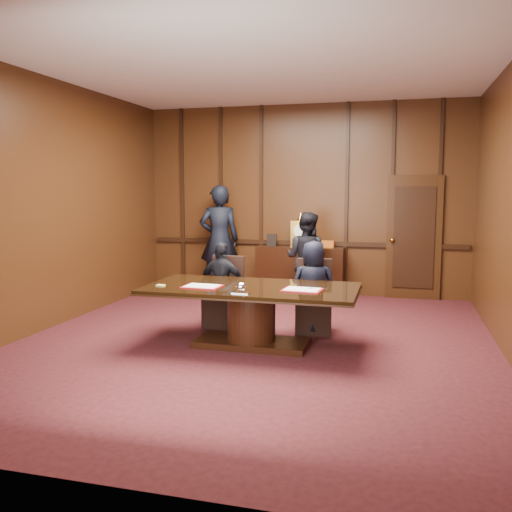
% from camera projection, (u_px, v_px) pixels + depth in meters
% --- Properties ---
extents(room, '(7.00, 7.04, 3.50)m').
position_uv_depth(room, '(262.00, 208.00, 6.83)').
color(room, '#330E13').
rests_on(room, ground).
extents(sideboard, '(1.60, 0.45, 1.54)m').
position_uv_depth(sideboard, '(300.00, 269.00, 10.00)').
color(sideboard, black).
rests_on(sideboard, ground).
extents(conference_table, '(2.62, 1.32, 0.76)m').
position_uv_depth(conference_table, '(251.00, 306.00, 6.73)').
color(conference_table, black).
rests_on(conference_table, ground).
extents(folder_left, '(0.48, 0.35, 0.02)m').
position_uv_depth(folder_left, '(202.00, 286.00, 6.65)').
color(folder_left, '#A10E15').
rests_on(folder_left, conference_table).
extents(folder_right, '(0.49, 0.37, 0.02)m').
position_uv_depth(folder_right, '(302.00, 290.00, 6.42)').
color(folder_right, '#A10E15').
rests_on(folder_right, conference_table).
extents(inkstand, '(0.20, 0.14, 0.12)m').
position_uv_depth(inkstand, '(241.00, 288.00, 6.26)').
color(inkstand, white).
rests_on(inkstand, conference_table).
extents(notepad, '(0.11, 0.08, 0.01)m').
position_uv_depth(notepad, '(161.00, 285.00, 6.72)').
color(notepad, '#DAC76A').
rests_on(notepad, conference_table).
extents(chair_left, '(0.51, 0.51, 0.99)m').
position_uv_depth(chair_left, '(224.00, 306.00, 7.76)').
color(chair_left, black).
rests_on(chair_left, ground).
extents(chair_right, '(0.54, 0.54, 0.99)m').
position_uv_depth(chair_right, '(314.00, 311.00, 7.43)').
color(chair_right, black).
rests_on(chair_right, ground).
extents(signatory_left, '(0.74, 0.36, 1.22)m').
position_uv_depth(signatory_left, '(222.00, 285.00, 7.65)').
color(signatory_left, black).
rests_on(signatory_left, ground).
extents(signatory_right, '(0.68, 0.50, 1.27)m').
position_uv_depth(signatory_right, '(313.00, 287.00, 7.31)').
color(signatory_right, black).
rests_on(signatory_right, ground).
extents(witness_left, '(0.86, 0.70, 2.03)m').
position_uv_depth(witness_left, '(219.00, 239.00, 10.17)').
color(witness_left, black).
rests_on(witness_left, ground).
extents(witness_right, '(0.90, 0.78, 1.57)m').
position_uv_depth(witness_right, '(306.00, 258.00, 9.22)').
color(witness_right, black).
rests_on(witness_right, ground).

